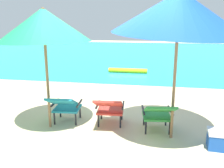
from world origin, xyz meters
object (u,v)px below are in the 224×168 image
Objects in this scene: lounge_chair_left at (65,105)px; beach_umbrella_right at (179,12)px; lounge_chair_right at (158,113)px; cooler_box at (222,140)px; beach_umbrella_left at (44,25)px; lounge_chair_center at (110,107)px; swim_buoy at (128,70)px.

lounge_chair_left is 0.30× the size of beach_umbrella_right.
lounge_chair_right is 1.14m from cooler_box.
beach_umbrella_right is at bearing -26.88° from lounge_chair_right.
lounge_chair_left reaches higher than cooler_box.
beach_umbrella_left is 0.76× the size of beach_umbrella_right.
lounge_chair_center is 0.30× the size of beach_umbrella_right.
beach_umbrella_right is at bearing -75.65° from swim_buoy.
swim_buoy is at bearing 92.96° from lounge_chair_center.
beach_umbrella_left reaches higher than lounge_chair_center.
swim_buoy is at bearing 81.20° from beach_umbrella_left.
cooler_box is (2.27, -6.02, 0.06)m from swim_buoy.
swim_buoy is 0.52× the size of beach_umbrella_right.
lounge_chair_center is 0.95m from lounge_chair_right.
lounge_chair_center is 2.07m from cooler_box.
lounge_chair_center is at bearing 10.66° from beach_umbrella_left.
lounge_chair_left is at bearing 35.26° from beach_umbrella_left.
lounge_chair_center is at bearing 2.48° from lounge_chair_left.
lounge_chair_left is at bearing -96.49° from swim_buoy.
beach_umbrella_left reaches higher than lounge_chair_left.
lounge_chair_left is 0.91m from lounge_chair_center.
beach_umbrella_left is (-0.88, -5.69, 1.88)m from swim_buoy.
lounge_chair_center is 0.40× the size of beach_umbrella_left.
cooler_box is at bearing -15.33° from lounge_chair_center.
lounge_chair_center is 2.16m from beach_umbrella_right.
lounge_chair_left and lounge_chair_center have the same top height.
lounge_chair_center reaches higher than swim_buoy.
lounge_chair_right is 0.41× the size of beach_umbrella_left.
beach_umbrella_right is 6.22× the size of cooler_box.
cooler_box is (1.99, -0.54, -0.24)m from lounge_chair_center.
lounge_chair_right reaches higher than swim_buoy.
lounge_chair_right is 1.80m from beach_umbrella_right.
beach_umbrella_left is at bearing -144.74° from lounge_chair_left.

